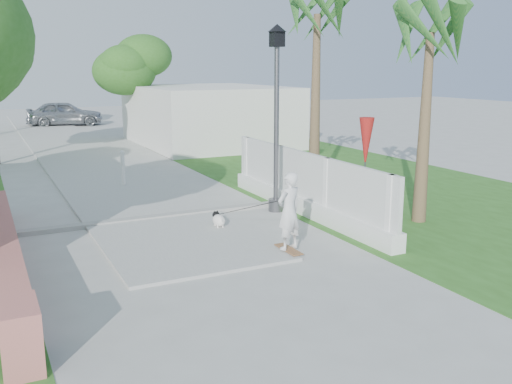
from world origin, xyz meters
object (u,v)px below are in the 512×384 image
street_lamp (277,112)px  dog (218,220)px  parked_car (65,113)px  patio_umbrella (366,143)px  bollard (123,167)px  skateboarder (258,210)px

street_lamp → dog: 3.02m
dog → parked_car: bearing=93.6°
street_lamp → patio_umbrella: bearing=-27.8°
bollard → skateboarder: size_ratio=0.40×
street_lamp → parked_car: street_lamp is taller
street_lamp → skateboarder: 3.21m
bollard → dog: (0.83, -5.34, -0.38)m
bollard → dog: bearing=-81.2°
bollard → patio_umbrella: bearing=-50.1°
patio_umbrella → parked_car: bearing=98.3°
skateboarder → street_lamp: bearing=-141.7°
skateboarder → dog: skateboarder is taller
bollard → patio_umbrella: 7.25m
bollard → parked_car: size_ratio=0.25×
parked_car → patio_umbrella: bearing=-164.6°
street_lamp → patio_umbrella: (1.90, -1.00, -0.74)m
bollard → street_lamp: bearing=-59.0°
dog → bollard: bearing=102.8°
patio_umbrella → parked_car: size_ratio=0.53×
street_lamp → bollard: size_ratio=4.07×
patio_umbrella → parked_car: patio_umbrella is taller
patio_umbrella → dog: (-3.77, 0.16, -1.48)m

